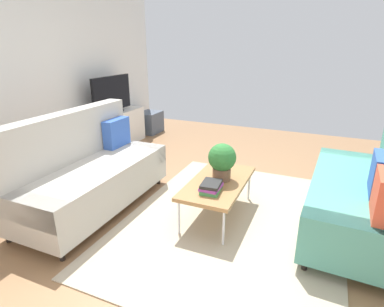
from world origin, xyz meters
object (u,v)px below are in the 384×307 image
(table_book_0, at_px, (211,190))
(bottle_1, at_px, (103,112))
(tv_console, at_px, (114,130))
(vase_0, at_px, (88,115))
(couch_green, at_px, (365,192))
(storage_trunk, at_px, (150,122))
(bottle_2, at_px, (107,110))
(potted_plant, at_px, (222,160))
(couch_beige, at_px, (89,171))
(coffee_table, at_px, (218,183))
(bottle_0, at_px, (99,111))
(tv, at_px, (112,95))

(table_book_0, xyz_separation_m, bottle_1, (1.52, 2.52, 0.28))
(tv_console, relative_size, vase_0, 10.54)
(vase_0, bearing_deg, couch_green, -100.06)
(storage_trunk, distance_m, bottle_1, 1.50)
(bottle_2, bearing_deg, vase_0, 166.43)
(potted_plant, bearing_deg, couch_beige, 107.01)
(potted_plant, bearing_deg, tv_console, 59.35)
(coffee_table, height_order, table_book_0, table_book_0)
(couch_beige, bearing_deg, couch_green, 103.20)
(couch_beige, height_order, storage_trunk, couch_beige)
(coffee_table, bearing_deg, vase_0, 69.08)
(couch_beige, bearing_deg, bottle_0, -144.90)
(tv_console, bearing_deg, bottle_2, -169.07)
(bottle_2, bearing_deg, storage_trunk, -2.63)
(coffee_table, distance_m, tv_console, 2.99)
(tv, bearing_deg, couch_green, -108.14)
(couch_green, xyz_separation_m, coffee_table, (-0.28, 1.42, -0.05))
(potted_plant, height_order, table_book_0, potted_plant)
(coffee_table, bearing_deg, potted_plant, -19.18)
(couch_beige, height_order, coffee_table, couch_beige)
(tv_console, height_order, potted_plant, potted_plant)
(storage_trunk, xyz_separation_m, bottle_2, (-1.31, 0.06, 0.51))
(coffee_table, relative_size, bottle_0, 5.33)
(tv, bearing_deg, storage_trunk, -4.16)
(table_book_0, distance_m, bottle_0, 2.91)
(potted_plant, height_order, bottle_0, bottle_0)
(vase_0, height_order, bottle_0, bottle_0)
(bottle_1, bearing_deg, couch_beige, -146.59)
(couch_green, relative_size, bottle_0, 9.40)
(storage_trunk, distance_m, vase_0, 1.76)
(bottle_2, bearing_deg, tv_console, 10.93)
(couch_beige, relative_size, coffee_table, 1.73)
(tv_console, distance_m, storage_trunk, 1.11)
(couch_green, height_order, table_book_0, couch_green)
(bottle_0, bearing_deg, couch_green, -102.59)
(couch_beige, bearing_deg, table_book_0, 94.72)
(tv_console, relative_size, bottle_1, 9.25)
(couch_green, bearing_deg, storage_trunk, 61.00)
(bottle_0, distance_m, bottle_1, 0.10)
(tv, bearing_deg, couch_beige, -150.60)
(bottle_2, bearing_deg, potted_plant, -117.46)
(bottle_0, distance_m, bottle_2, 0.21)
(tv, bearing_deg, tv_console, 90.00)
(coffee_table, xyz_separation_m, tv, (1.57, 2.52, 0.56))
(table_book_0, distance_m, bottle_1, 2.96)
(table_book_0, height_order, vase_0, vase_0)
(storage_trunk, relative_size, table_book_0, 2.17)
(potted_plant, relative_size, table_book_0, 1.68)
(storage_trunk, distance_m, table_book_0, 3.84)
(vase_0, bearing_deg, table_book_0, -115.76)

